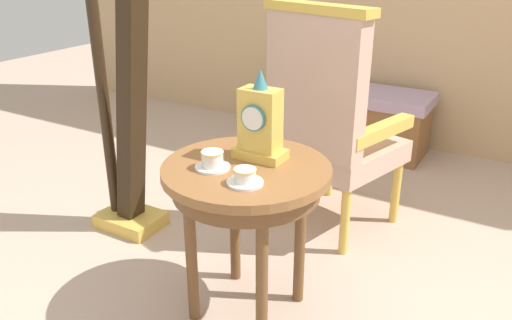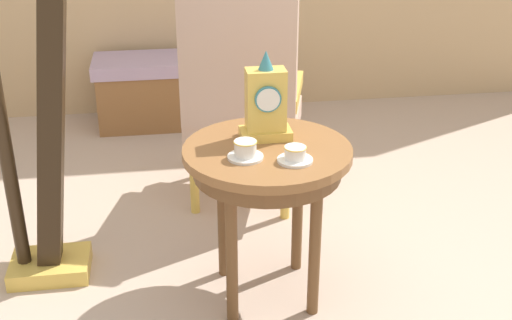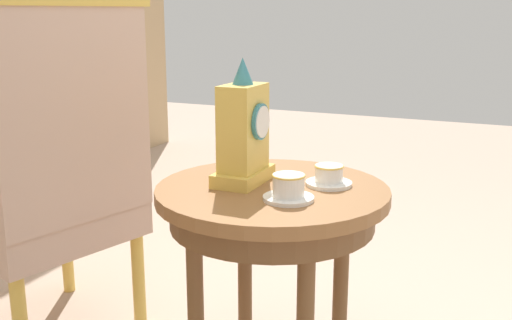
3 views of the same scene
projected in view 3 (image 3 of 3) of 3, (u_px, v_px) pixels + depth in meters
side_table at (272, 217)px, 1.62m from camera, size 0.62×0.62×0.63m
teacup_left at (289, 189)px, 1.48m from camera, size 0.13×0.13×0.07m
teacup_right at (329, 176)px, 1.61m from camera, size 0.12×0.12×0.06m
mantel_clock at (244, 134)px, 1.61m from camera, size 0.19×0.11×0.34m
armchair at (54, 171)px, 1.91m from camera, size 0.66×0.66×1.14m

